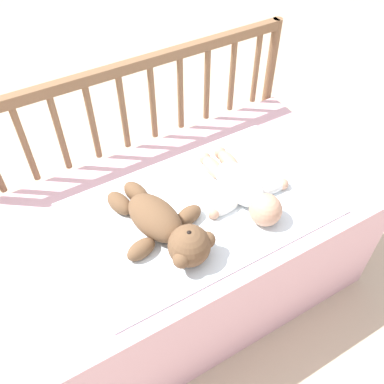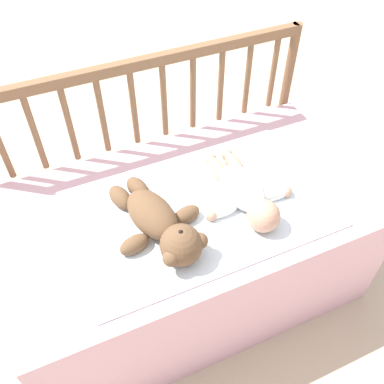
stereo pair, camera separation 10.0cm
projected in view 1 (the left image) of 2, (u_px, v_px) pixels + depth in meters
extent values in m
plane|color=#C6B293|center=(191.00, 282.00, 1.73)|extent=(12.00, 12.00, 0.00)
cube|color=#EDB7C6|center=(190.00, 247.00, 1.55)|extent=(1.19, 0.67, 0.49)
cylinder|color=brown|center=(264.00, 111.00, 1.85)|extent=(0.04, 0.04, 0.81)
cube|color=brown|center=(133.00, 65.00, 1.36)|extent=(1.16, 0.03, 0.04)
cylinder|color=brown|center=(25.00, 145.00, 1.35)|extent=(0.02, 0.02, 0.29)
cylinder|color=brown|center=(60.00, 134.00, 1.38)|extent=(0.02, 0.02, 0.29)
cylinder|color=brown|center=(92.00, 123.00, 1.42)|extent=(0.02, 0.02, 0.29)
cylinder|color=brown|center=(123.00, 113.00, 1.46)|extent=(0.02, 0.02, 0.29)
cylinder|color=brown|center=(153.00, 103.00, 1.50)|extent=(0.02, 0.02, 0.29)
cylinder|color=brown|center=(180.00, 94.00, 1.54)|extent=(0.02, 0.02, 0.29)
cylinder|color=brown|center=(207.00, 85.00, 1.58)|extent=(0.02, 0.02, 0.29)
cylinder|color=brown|center=(232.00, 77.00, 1.62)|extent=(0.02, 0.02, 0.29)
cylinder|color=brown|center=(256.00, 69.00, 1.66)|extent=(0.02, 0.02, 0.29)
cube|color=white|center=(200.00, 208.00, 1.36)|extent=(0.80, 0.50, 0.01)
ellipsoid|color=brown|center=(155.00, 218.00, 1.27)|extent=(0.16, 0.23, 0.10)
sphere|color=brown|center=(189.00, 246.00, 1.19)|extent=(0.12, 0.12, 0.12)
sphere|color=beige|center=(189.00, 238.00, 1.16)|extent=(0.05, 0.05, 0.05)
sphere|color=black|center=(189.00, 234.00, 1.15)|extent=(0.02, 0.02, 0.02)
sphere|color=brown|center=(207.00, 240.00, 1.20)|extent=(0.05, 0.05, 0.05)
sphere|color=brown|center=(181.00, 260.00, 1.15)|extent=(0.05, 0.05, 0.05)
ellipsoid|color=brown|center=(189.00, 215.00, 1.31)|extent=(0.10, 0.07, 0.05)
ellipsoid|color=brown|center=(141.00, 249.00, 1.22)|extent=(0.10, 0.07, 0.05)
ellipsoid|color=brown|center=(136.00, 193.00, 1.37)|extent=(0.08, 0.11, 0.06)
ellipsoid|color=brown|center=(120.00, 203.00, 1.34)|extent=(0.08, 0.11, 0.06)
ellipsoid|color=white|center=(240.00, 184.00, 1.38)|extent=(0.13, 0.22, 0.07)
sphere|color=tan|center=(265.00, 210.00, 1.29)|extent=(0.10, 0.10, 0.10)
ellipsoid|color=white|center=(273.00, 187.00, 1.39)|extent=(0.12, 0.05, 0.04)
ellipsoid|color=white|center=(222.00, 208.00, 1.33)|extent=(0.12, 0.05, 0.04)
sphere|color=tan|center=(283.00, 184.00, 1.40)|extent=(0.04, 0.04, 0.04)
sphere|color=tan|center=(214.00, 213.00, 1.32)|extent=(0.04, 0.04, 0.04)
ellipsoid|color=tan|center=(229.00, 162.00, 1.47)|extent=(0.05, 0.12, 0.05)
ellipsoid|color=tan|center=(213.00, 168.00, 1.45)|extent=(0.05, 0.12, 0.05)
sphere|color=tan|center=(220.00, 152.00, 1.51)|extent=(0.04, 0.04, 0.04)
sphere|color=tan|center=(205.00, 158.00, 1.49)|extent=(0.04, 0.04, 0.04)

